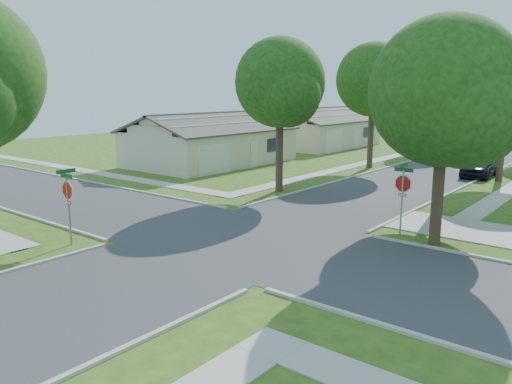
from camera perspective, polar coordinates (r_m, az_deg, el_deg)
The scene contains 16 objects.
ground at distance 20.21m, azimuth -1.66°, elevation -5.42°, with size 100.00×100.00×0.00m, color #2F4D15.
road_ns at distance 20.21m, azimuth -1.66°, elevation -5.41°, with size 7.00×100.00×0.02m, color #333335.
sidewalk_nw at distance 45.17m, azimuth 14.01°, elevation 3.64°, with size 1.20×40.00×0.04m, color #9E9B91.
driveway at distance 23.06m, azimuth 25.84°, elevation -4.39°, with size 8.80×3.60×0.05m, color #9E9B91.
stop_sign_sw at distance 20.32m, azimuth -20.73°, elevation -0.18°, with size 1.05×0.80×2.98m.
stop_sign_ne at distance 21.30m, azimuth 16.43°, elevation 0.60°, with size 1.05×0.80×2.98m.
tree_e_near at distance 24.98m, azimuth 20.86°, elevation 10.20°, with size 4.97×4.80×8.28m.
tree_e_mid at distance 36.58m, azimuth 26.92°, elevation 10.82°, with size 5.59×5.40×9.21m.
tree_w_near at distance 29.31m, azimuth 2.85°, elevation 11.91°, with size 5.38×5.20×8.97m.
tree_w_mid at distance 39.66m, azimuth 13.32°, elevation 12.02°, with size 5.80×5.60×9.56m.
tree_w_far at distance 51.68m, azimuth 19.60°, elevation 10.37°, with size 4.76×4.60×8.04m.
tree_ne_corner at distance 19.92m, azimuth 20.93°, elevation 9.93°, with size 5.80×5.60×8.66m.
house_nw_near at distance 41.44m, azimuth -5.12°, elevation 5.35°, with size 8.42×13.60×4.23m.
house_nw_far at distance 54.92m, azimuth 7.32°, elevation 6.78°, with size 8.42×13.60×4.23m.
car_curb_east at distance 38.21m, azimuth 24.22°, elevation 2.77°, with size 1.84×4.57×1.56m, color black.
car_curb_west at distance 56.46m, azimuth 22.44°, elevation 5.28°, with size 1.90×4.68×1.36m, color black.
Camera 1 is at (12.55, -14.73, 5.85)m, focal length 35.00 mm.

